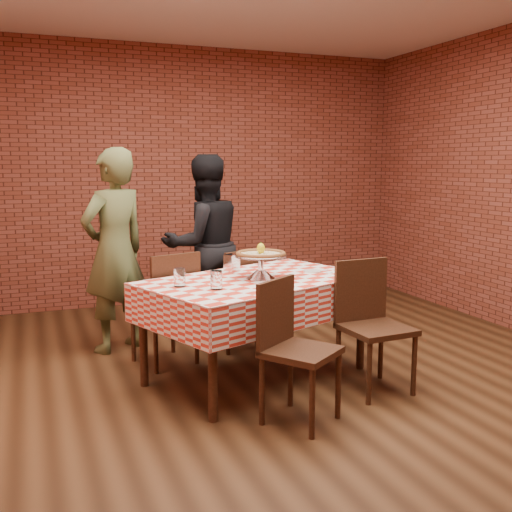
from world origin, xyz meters
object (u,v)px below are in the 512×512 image
at_px(chair_far_right, 230,298).
at_px(diner_olive, 115,251).
at_px(chair_far_left, 164,308).
at_px(table, 257,329).
at_px(water_glass_left, 216,280).
at_px(pizza, 261,255).
at_px(water_glass_right, 180,277).
at_px(chair_near_right, 376,328).
at_px(pizza_stand, 261,267).
at_px(chair_near_left, 301,353).
at_px(diner_black, 204,245).
at_px(condiment_caddy, 232,263).

height_order(chair_far_right, diner_olive, diner_olive).
bearing_deg(diner_olive, chair_far_left, 93.15).
relative_size(table, water_glass_left, 12.76).
distance_m(pizza, water_glass_left, 0.50).
xyz_separation_m(water_glass_right, chair_near_right, (1.28, -0.48, -0.36)).
relative_size(pizza_stand, chair_near_right, 0.42).
xyz_separation_m(pizza_stand, diner_olive, (-0.91, 1.08, 0.02)).
relative_size(water_glass_left, chair_near_left, 0.14).
bearing_deg(table, chair_near_right, -39.52).
xyz_separation_m(chair_near_right, diner_black, (-0.70, 1.88, 0.38)).
xyz_separation_m(pizza, condiment_caddy, (-0.12, 0.30, -0.11)).
xyz_separation_m(pizza, chair_far_right, (0.03, 0.80, -0.50)).
xyz_separation_m(pizza_stand, water_glass_left, (-0.42, -0.25, -0.02)).
bearing_deg(diner_olive, chair_far_right, 134.94).
bearing_deg(condiment_caddy, diner_olive, 102.79).
relative_size(table, pizza, 4.41).
height_order(pizza, water_glass_left, pizza).
distance_m(chair_far_left, diner_black, 1.00).
distance_m(condiment_caddy, chair_near_left, 1.19).
height_order(table, condiment_caddy, condiment_caddy).
xyz_separation_m(table, pizza_stand, (0.03, -0.01, 0.47)).
bearing_deg(chair_far_right, water_glass_left, 45.02).
bearing_deg(diner_black, water_glass_right, 59.17).
relative_size(condiment_caddy, chair_near_left, 0.16).
relative_size(water_glass_right, diner_olive, 0.07).
distance_m(table, chair_near_right, 0.89).
relative_size(condiment_caddy, diner_black, 0.09).
bearing_deg(diner_olive, chair_near_right, 105.02).
xyz_separation_m(condiment_caddy, chair_far_left, (-0.48, 0.29, -0.37)).
bearing_deg(chair_near_right, diner_black, 106.55).
height_order(table, pizza, pizza).
relative_size(water_glass_right, chair_near_left, 0.14).
bearing_deg(chair_near_left, chair_far_right, 51.48).
bearing_deg(chair_near_left, chair_far_left, 75.63).
bearing_deg(diner_olive, diner_black, 167.43).
relative_size(pizza, water_glass_right, 2.89).
xyz_separation_m(water_glass_left, diner_black, (0.37, 1.58, 0.02)).
bearing_deg(chair_far_left, diner_olive, -75.56).
distance_m(pizza_stand, diner_olive, 1.41).
bearing_deg(chair_near_right, water_glass_left, 160.41).
relative_size(table, pizza_stand, 4.18).
xyz_separation_m(chair_far_left, diner_olive, (-0.31, 0.49, 0.41)).
distance_m(chair_far_right, diner_black, 0.67).
bearing_deg(water_glass_left, water_glass_right, 139.46).
relative_size(table, chair_near_right, 1.77).
height_order(pizza_stand, chair_near_left, pizza_stand).
height_order(table, chair_far_right, chair_far_right).
distance_m(water_glass_left, diner_olive, 1.41).
distance_m(water_glass_left, condiment_caddy, 0.62).
distance_m(table, diner_olive, 1.46).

